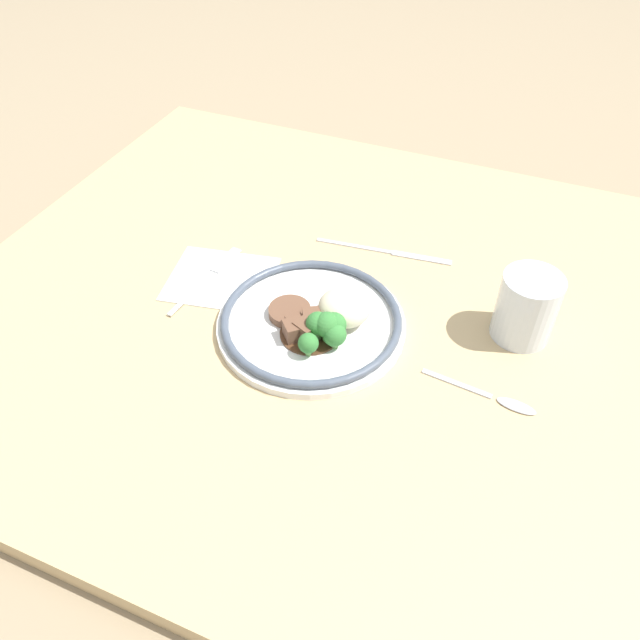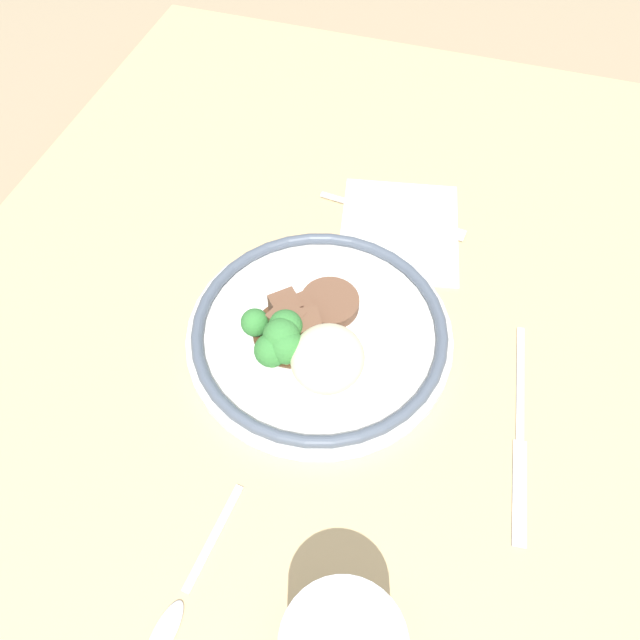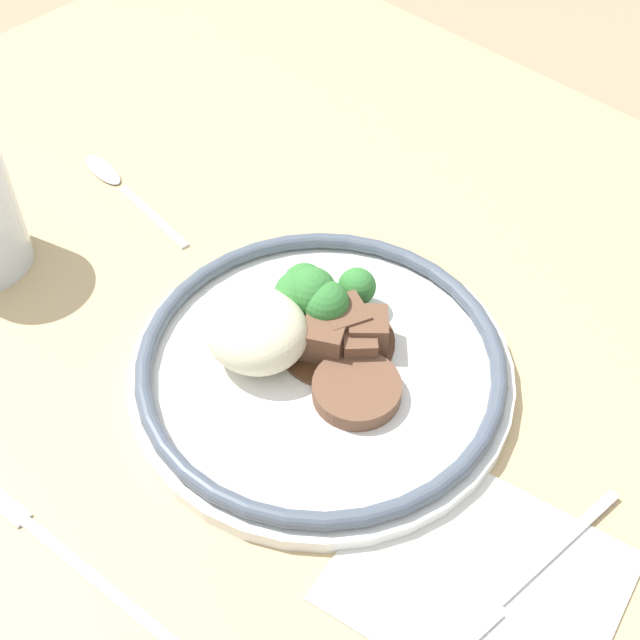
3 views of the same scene
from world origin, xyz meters
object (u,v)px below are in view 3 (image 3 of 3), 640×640
(plate, at_px, (313,354))
(knife, at_px, (32,527))
(spoon, at_px, (115,181))
(fork, at_px, (501,600))

(plate, xyz_separation_m, knife, (0.04, 0.21, -0.02))
(plate, bearing_deg, knife, 79.68)
(spoon, bearing_deg, knife, 139.55)
(plate, relative_size, knife, 1.20)
(knife, bearing_deg, spoon, -52.62)
(fork, bearing_deg, knife, -50.15)
(plate, height_order, spoon, plate)
(plate, xyz_separation_m, fork, (-0.20, 0.05, -0.01))
(plate, height_order, knife, plate)
(plate, distance_m, knife, 0.21)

